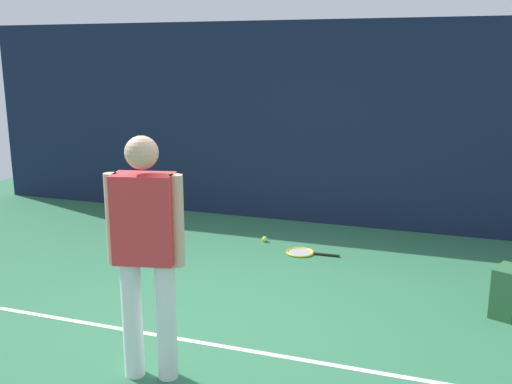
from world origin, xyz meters
TOP-DOWN VIEW (x-y plane):
  - ground_plane at (0.00, 0.00)m, footprint 12.00×12.00m
  - back_fence at (0.00, 3.00)m, footprint 10.00×0.10m
  - court_line at (0.00, -0.61)m, footprint 9.00×0.05m
  - tennis_player at (-0.24, -1.16)m, footprint 0.52×0.30m
  - tennis_racket at (0.12, 1.69)m, footprint 0.62×0.33m
  - backpack at (2.20, 0.69)m, footprint 0.36×0.35m
  - tennis_ball_near_player at (-0.42, 1.96)m, footprint 0.07×0.07m
  - tennis_ball_by_fence at (2.16, 1.51)m, footprint 0.07×0.07m

SIDE VIEW (x-z plane):
  - ground_plane at x=0.00m, z-range 0.00..0.00m
  - court_line at x=0.00m, z-range 0.00..0.00m
  - tennis_racket at x=0.12m, z-range 0.00..0.03m
  - tennis_ball_near_player at x=-0.42m, z-range 0.00..0.07m
  - tennis_ball_by_fence at x=2.16m, z-range 0.00..0.07m
  - backpack at x=2.20m, z-range -0.01..0.43m
  - tennis_player at x=-0.24m, z-range 0.12..1.82m
  - back_fence at x=0.00m, z-range 0.00..2.64m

